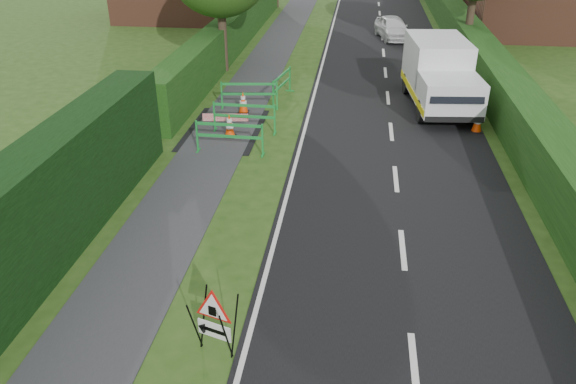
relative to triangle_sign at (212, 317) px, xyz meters
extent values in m
cube|color=black|center=(3.37, 34.07, -0.77)|extent=(6.00, 90.00, 0.02)
cube|color=#2D2D30|center=(-2.13, 34.07, -0.77)|extent=(2.00, 90.00, 0.02)
cube|color=#14380F|center=(-4.13, 21.07, -0.78)|extent=(1.00, 24.00, 1.80)
cube|color=#14380F|center=(7.37, 15.07, -0.78)|extent=(1.20, 50.00, 1.50)
cylinder|color=#2D2116|center=(-3.73, 17.07, 0.53)|extent=(0.36, 0.36, 2.62)
cylinder|color=#2D2116|center=(7.27, 21.07, 0.71)|extent=(0.36, 0.36, 2.97)
cylinder|color=black|center=(-0.29, -0.04, -0.20)|extent=(0.13, 0.34, 1.12)
cylinder|color=black|center=(-0.21, 0.23, -0.20)|extent=(0.13, 0.34, 1.12)
cylinder|color=black|center=(0.29, -0.22, -0.20)|extent=(0.13, 0.34, 1.12)
cylinder|color=black|center=(0.37, 0.05, -0.20)|extent=(0.13, 0.34, 1.12)
cube|color=white|center=(0.03, -0.01, -0.28)|extent=(0.60, 0.21, 0.30)
cube|color=black|center=(0.03, -0.03, -0.28)|extent=(0.43, 0.14, 0.07)
cone|color=black|center=(-0.20, 0.04, -0.28)|extent=(0.19, 0.22, 0.18)
cube|color=black|center=(0.03, -0.03, 0.15)|extent=(0.14, 0.05, 0.18)
cube|color=silver|center=(5.03, 14.13, 0.58)|extent=(2.26, 3.34, 1.90)
cube|color=silver|center=(5.26, 11.74, 0.21)|extent=(2.15, 2.22, 1.16)
cube|color=black|center=(5.36, 10.77, 0.50)|extent=(1.74, 0.39, 0.53)
cube|color=#FFEA0D|center=(4.13, 13.12, -0.17)|extent=(0.49, 4.84, 0.24)
cube|color=#FFEA0D|center=(6.11, 13.31, -0.17)|extent=(0.49, 4.84, 0.24)
cube|color=black|center=(5.36, 10.78, -0.31)|extent=(1.93, 0.30, 0.20)
cylinder|color=black|center=(4.39, 11.61, -0.39)|extent=(0.31, 0.80, 0.79)
cylinder|color=black|center=(6.15, 11.78, -0.39)|extent=(0.31, 0.80, 0.79)
cylinder|color=black|center=(4.08, 14.76, -0.39)|extent=(0.31, 0.80, 0.79)
cylinder|color=black|center=(5.84, 14.93, -0.39)|extent=(0.31, 0.80, 0.79)
cube|color=black|center=(6.15, 10.95, -0.76)|extent=(0.38, 0.38, 0.04)
cone|color=#F84007|center=(6.15, 10.95, -0.36)|extent=(0.32, 0.32, 0.75)
cylinder|color=white|center=(6.15, 10.95, -0.40)|extent=(0.25, 0.25, 0.14)
cylinder|color=white|center=(6.15, 10.95, -0.21)|extent=(0.17, 0.17, 0.10)
cube|color=black|center=(5.56, 11.87, -0.76)|extent=(0.38, 0.38, 0.04)
cone|color=#F84007|center=(5.56, 11.87, -0.36)|extent=(0.32, 0.32, 0.75)
cylinder|color=white|center=(5.56, 11.87, -0.40)|extent=(0.25, 0.25, 0.14)
cylinder|color=white|center=(5.56, 11.87, -0.21)|extent=(0.17, 0.17, 0.10)
cube|color=black|center=(6.10, 15.14, -0.76)|extent=(0.38, 0.38, 0.04)
cone|color=#F84007|center=(6.10, 15.14, -0.36)|extent=(0.32, 0.32, 0.75)
cylinder|color=white|center=(6.10, 15.14, -0.40)|extent=(0.25, 0.25, 0.14)
cylinder|color=white|center=(6.10, 15.14, -0.21)|extent=(0.17, 0.17, 0.10)
cube|color=black|center=(-1.82, 9.50, -0.76)|extent=(0.38, 0.38, 0.04)
cone|color=#F84007|center=(-1.82, 9.50, -0.36)|extent=(0.32, 0.32, 0.75)
cylinder|color=white|center=(-1.82, 9.50, -0.40)|extent=(0.25, 0.25, 0.14)
cylinder|color=white|center=(-1.82, 9.50, -0.21)|extent=(0.17, 0.17, 0.10)
cube|color=black|center=(-1.83, 11.78, -0.76)|extent=(0.38, 0.38, 0.04)
cone|color=#F84007|center=(-1.83, 11.78, -0.36)|extent=(0.32, 0.32, 0.75)
cylinder|color=white|center=(-1.83, 11.78, -0.40)|extent=(0.25, 0.25, 0.14)
cylinder|color=white|center=(-1.83, 11.78, -0.21)|extent=(0.17, 0.17, 0.10)
cube|color=#17812F|center=(-2.53, 8.24, -0.28)|extent=(0.05, 0.05, 1.00)
cube|color=#17812F|center=(-0.53, 8.20, -0.28)|extent=(0.05, 0.05, 1.00)
cube|color=#17812F|center=(-1.53, 8.22, 0.14)|extent=(2.00, 0.09, 0.08)
cube|color=#17812F|center=(-1.53, 8.22, -0.23)|extent=(2.00, 0.09, 0.08)
cube|color=#17812F|center=(-2.53, 8.24, -0.76)|extent=(0.07, 0.35, 0.04)
cube|color=#17812F|center=(-0.53, 8.20, -0.76)|extent=(0.07, 0.35, 0.04)
cube|color=#17812F|center=(-2.42, 9.98, -0.28)|extent=(0.05, 0.05, 1.00)
cube|color=#17812F|center=(-0.42, 9.95, -0.28)|extent=(0.05, 0.05, 1.00)
cube|color=#17812F|center=(-1.42, 9.97, 0.14)|extent=(2.00, 0.08, 0.08)
cube|color=#17812F|center=(-1.42, 9.97, -0.23)|extent=(2.00, 0.08, 0.08)
cube|color=#17812F|center=(-2.42, 9.98, -0.76)|extent=(0.07, 0.35, 0.04)
cube|color=#17812F|center=(-0.42, 9.95, -0.76)|extent=(0.07, 0.35, 0.04)
cube|color=#17812F|center=(-2.68, 12.14, -0.28)|extent=(0.06, 0.06, 1.00)
cube|color=#17812F|center=(-0.70, 12.38, -0.28)|extent=(0.06, 0.06, 1.00)
cube|color=#17812F|center=(-1.69, 12.26, 0.14)|extent=(1.99, 0.29, 0.08)
cube|color=#17812F|center=(-1.69, 12.26, -0.23)|extent=(1.99, 0.29, 0.08)
cube|color=#17812F|center=(-2.68, 12.14, -0.76)|extent=(0.10, 0.35, 0.04)
cube|color=#17812F|center=(-0.70, 12.38, -0.76)|extent=(0.10, 0.35, 0.04)
cube|color=#17812F|center=(-0.85, 12.51, -0.28)|extent=(0.06, 0.06, 1.00)
cube|color=#17812F|center=(-0.48, 14.47, -0.28)|extent=(0.06, 0.06, 1.00)
cube|color=#17812F|center=(-0.67, 13.49, 0.14)|extent=(0.42, 1.98, 0.08)
cube|color=#17812F|center=(-0.67, 13.49, -0.23)|extent=(0.42, 1.98, 0.08)
cube|color=#17812F|center=(-0.85, 12.51, -0.76)|extent=(0.36, 0.12, 0.04)
cube|color=#17812F|center=(-0.48, 14.47, -0.76)|extent=(0.36, 0.12, 0.04)
cube|color=red|center=(-2.08, 10.05, -0.78)|extent=(1.49, 0.21, 0.25)
imported|color=white|center=(3.89, 24.34, -0.19)|extent=(2.14, 3.68, 1.18)
camera|label=1|loc=(2.15, -6.97, 6.15)|focal=35.00mm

